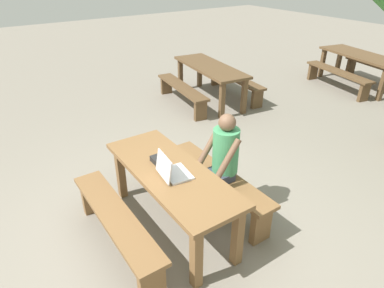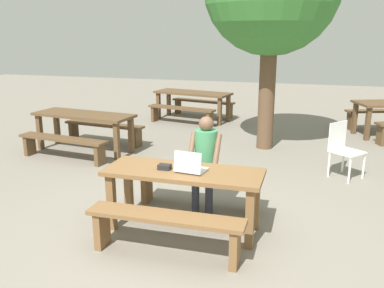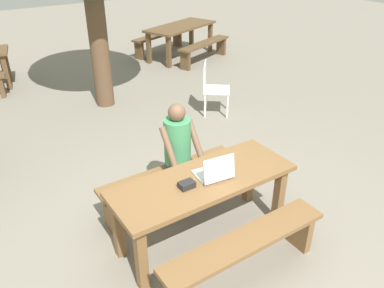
% 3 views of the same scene
% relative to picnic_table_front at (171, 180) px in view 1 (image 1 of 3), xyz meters
% --- Properties ---
extents(ground_plane, '(30.00, 30.00, 0.00)m').
position_rel_picnic_table_front_xyz_m(ground_plane, '(0.00, 0.00, -0.62)').
color(ground_plane, gray).
extents(picnic_table_front, '(1.84, 0.68, 0.74)m').
position_rel_picnic_table_front_xyz_m(picnic_table_front, '(0.00, 0.00, 0.00)').
color(picnic_table_front, brown).
rests_on(picnic_table_front, ground).
extents(bench_near, '(1.67, 0.30, 0.47)m').
position_rel_picnic_table_front_xyz_m(bench_near, '(0.00, -0.65, -0.27)').
color(bench_near, brown).
rests_on(bench_near, ground).
extents(bench_far, '(1.67, 0.30, 0.47)m').
position_rel_picnic_table_front_xyz_m(bench_far, '(0.00, 0.65, -0.27)').
color(bench_far, brown).
rests_on(bench_far, ground).
extents(laptop, '(0.36, 0.32, 0.26)m').
position_rel_picnic_table_front_xyz_m(laptop, '(0.10, -0.04, 0.19)').
color(laptop, silver).
rests_on(laptop, picnic_table_front).
extents(small_pouch, '(0.15, 0.10, 0.06)m').
position_rel_picnic_table_front_xyz_m(small_pouch, '(-0.22, -0.04, 0.15)').
color(small_pouch, black).
rests_on(small_pouch, picnic_table_front).
extents(person_seated, '(0.40, 0.40, 1.25)m').
position_rel_picnic_table_front_xyz_m(person_seated, '(0.10, 0.61, 0.12)').
color(person_seated, '#333847').
rests_on(person_seated, ground).
extents(picnic_table_mid, '(2.13, 1.14, 0.75)m').
position_rel_picnic_table_front_xyz_m(picnic_table_mid, '(-1.64, 6.11, 0.02)').
color(picnic_table_mid, brown).
rests_on(picnic_table_mid, ground).
extents(bench_mid_south, '(1.84, 0.67, 0.44)m').
position_rel_picnic_table_front_xyz_m(bench_mid_south, '(-1.76, 5.51, -0.29)').
color(bench_mid_south, brown).
rests_on(bench_mid_south, ground).
extents(bench_mid_north, '(1.84, 0.67, 0.44)m').
position_rel_picnic_table_front_xyz_m(bench_mid_north, '(-1.51, 6.72, -0.29)').
color(bench_mid_north, brown).
rests_on(bench_mid_north, ground).
extents(picnic_table_rear, '(2.09, 0.94, 0.75)m').
position_rel_picnic_table_front_xyz_m(picnic_table_rear, '(-2.87, 2.67, 0.02)').
color(picnic_table_rear, brown).
rests_on(picnic_table_rear, ground).
extents(bench_rear_south, '(1.84, 0.52, 0.42)m').
position_rel_picnic_table_front_xyz_m(bench_rear_south, '(-2.95, 2.03, -0.30)').
color(bench_rear_south, brown).
rests_on(bench_rear_south, ground).
extents(bench_rear_north, '(1.84, 0.52, 0.42)m').
position_rel_picnic_table_front_xyz_m(bench_rear_north, '(-2.78, 3.31, -0.30)').
color(bench_rear_north, brown).
rests_on(bench_rear_north, ground).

